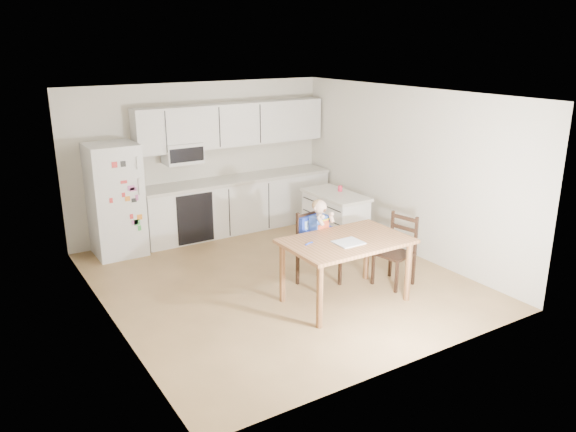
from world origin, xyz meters
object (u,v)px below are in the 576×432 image
(dining_table, at_px, (346,248))
(chair_side, at_px, (399,245))
(kitchen_island, at_px, (335,219))
(red_cup, at_px, (340,188))
(chair_booster, at_px, (317,234))
(refrigerator, at_px, (115,200))

(dining_table, relative_size, chair_side, 1.60)
(kitchen_island, bearing_deg, red_cup, 27.34)
(chair_booster, xyz_separation_m, chair_side, (0.95, -0.55, -0.18))
(refrigerator, relative_size, dining_table, 1.12)
(refrigerator, xyz_separation_m, kitchen_island, (3.05, -1.42, -0.43))
(chair_side, bearing_deg, red_cup, 157.83)
(refrigerator, distance_m, red_cup, 3.46)
(refrigerator, relative_size, chair_side, 1.79)
(red_cup, xyz_separation_m, chair_booster, (-1.27, -1.18, -0.17))
(red_cup, bearing_deg, kitchen_island, -152.66)
(chair_booster, bearing_deg, refrigerator, 116.36)
(dining_table, bearing_deg, red_cup, 54.98)
(red_cup, xyz_separation_m, dining_table, (-1.26, -1.80, -0.18))
(chair_side, bearing_deg, refrigerator, -148.73)
(kitchen_island, distance_m, dining_table, 2.08)
(dining_table, bearing_deg, kitchen_island, 57.02)
(dining_table, relative_size, chair_booster, 1.29)
(refrigerator, relative_size, red_cup, 19.27)
(red_cup, relative_size, chair_side, 0.09)
(red_cup, relative_size, chair_booster, 0.07)
(kitchen_island, xyz_separation_m, chair_side, (-0.18, -1.66, 0.11))
(red_cup, bearing_deg, chair_side, -100.45)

